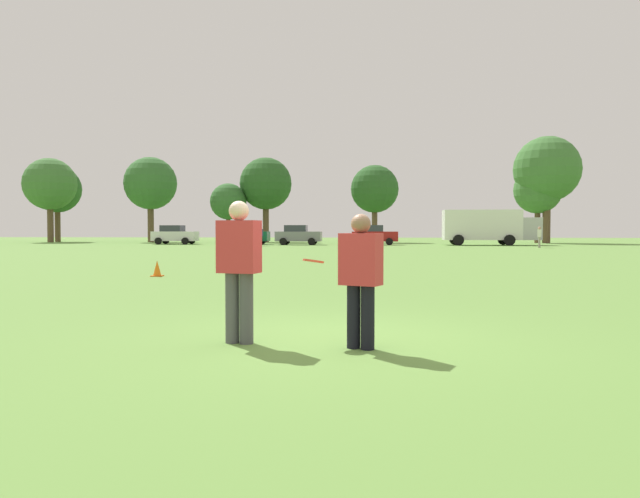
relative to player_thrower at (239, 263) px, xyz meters
name	(u,v)px	position (x,y,z in m)	size (l,w,h in m)	color
ground_plane	(329,339)	(1.08, 0.35, -0.99)	(195.44, 195.44, 0.00)	#608C3D
player_thrower	(239,263)	(0.00, 0.00, 0.00)	(0.54, 0.38, 1.76)	#4C4C51
player_defender	(361,273)	(1.51, -0.22, -0.10)	(0.53, 0.43, 1.60)	black
frisbee	(313,261)	(0.91, 0.18, 0.02)	(0.27, 0.27, 0.08)	#E54C33
traffic_cone	(157,269)	(-4.85, 10.17, -0.76)	(0.32, 0.32, 0.48)	#D8590C
parked_car_near_left	(175,235)	(-17.40, 48.32, -0.07)	(4.21, 2.24, 1.82)	silver
parked_car_mid_left	(246,235)	(-10.37, 48.00, -0.07)	(4.21, 2.24, 1.82)	#0C4C2D
parked_car_center	(298,235)	(-5.35, 47.40, -0.07)	(4.21, 2.24, 1.82)	slate
parked_car_mid_right	(374,235)	(1.67, 47.88, -0.07)	(4.21, 2.24, 1.82)	maroon
box_truck	(488,226)	(11.96, 47.85, 0.76)	(8.52, 3.06, 3.18)	white
bystander_sideline_watcher	(260,235)	(-8.12, 43.29, -0.04)	(0.53, 0.50, 1.69)	#1E234C
bystander_far_jogger	(539,236)	(14.42, 40.29, -0.07)	(0.40, 0.51, 1.64)	gray
tree_west_oak	(57,189)	(-34.63, 58.30, 5.03)	(5.39, 5.39, 8.75)	brown
tree_west_maple	(50,184)	(-34.40, 56.35, 5.46)	(5.77, 5.77, 9.38)	brown
tree_center_elm	(150,184)	(-23.24, 57.42, 5.54)	(5.84, 5.84, 9.50)	brown
tree_east_birch	(228,202)	(-14.42, 57.52, 3.49)	(4.01, 4.01, 6.52)	brown
tree_east_oak	(266,184)	(-10.49, 58.98, 5.53)	(5.84, 5.84, 9.49)	brown
tree_far_east_pine	(375,189)	(1.70, 57.88, 4.80)	(5.18, 5.18, 8.42)	brown
tree_far_west_pine	(538,190)	(18.77, 57.29, 4.54)	(4.95, 4.95, 8.05)	brown
tree_horizon_center	(547,170)	(19.55, 56.81, 6.65)	(6.84, 6.84, 11.11)	brown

